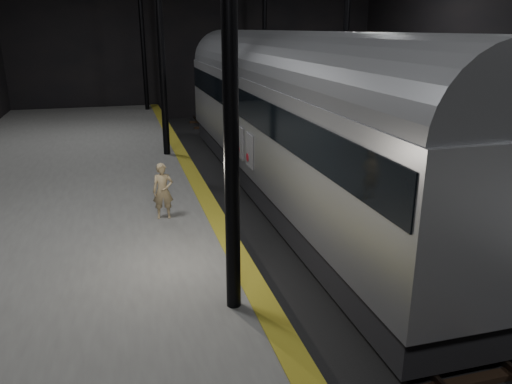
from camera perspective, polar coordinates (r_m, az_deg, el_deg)
name	(u,v)px	position (r m, az deg, el deg)	size (l,w,h in m)	color
ground	(333,245)	(14.37, 8.82, -6.01)	(44.00, 44.00, 0.00)	black
platform_left	(48,260)	(13.18, -22.66, -7.21)	(9.00, 43.80, 1.00)	#51514E
tactile_strip	(220,223)	(13.04, -4.15, -3.61)	(0.50, 43.80, 0.01)	olive
track	(333,243)	(14.34, 8.84, -5.76)	(2.40, 43.00, 0.24)	#3F3328
train	(285,110)	(17.44, 3.38, 9.30)	(3.15, 21.08, 5.64)	#A3A5AB
woman	(163,191)	(13.41, -10.59, 0.12)	(0.55, 0.36, 1.50)	#9F8961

